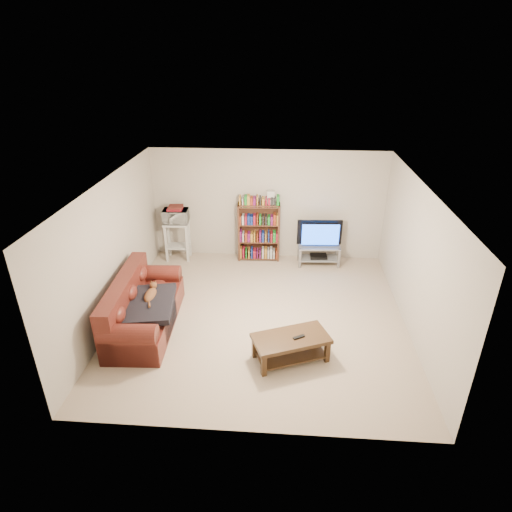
# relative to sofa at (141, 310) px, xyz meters

# --- Properties ---
(floor) EXTENTS (5.00, 5.00, 0.00)m
(floor) POSITION_rel_sofa_xyz_m (1.98, 0.41, -0.32)
(floor) COLOR #CAB296
(floor) RESTS_ON ground
(ceiling) EXTENTS (5.00, 5.00, 0.00)m
(ceiling) POSITION_rel_sofa_xyz_m (1.98, 0.41, 2.08)
(ceiling) COLOR white
(ceiling) RESTS_ON ground
(wall_back) EXTENTS (5.00, 0.00, 5.00)m
(wall_back) POSITION_rel_sofa_xyz_m (1.98, 2.91, 0.88)
(wall_back) COLOR beige
(wall_back) RESTS_ON ground
(wall_front) EXTENTS (5.00, 0.00, 5.00)m
(wall_front) POSITION_rel_sofa_xyz_m (1.98, -2.09, 0.88)
(wall_front) COLOR beige
(wall_front) RESTS_ON ground
(wall_left) EXTENTS (0.00, 5.00, 5.00)m
(wall_left) POSITION_rel_sofa_xyz_m (-0.52, 0.41, 0.88)
(wall_left) COLOR beige
(wall_left) RESTS_ON ground
(wall_right) EXTENTS (0.00, 5.00, 5.00)m
(wall_right) POSITION_rel_sofa_xyz_m (4.48, 0.41, 0.88)
(wall_right) COLOR beige
(wall_right) RESTS_ON ground
(sofa) EXTENTS (1.01, 2.14, 0.90)m
(sofa) POSITION_rel_sofa_xyz_m (0.00, 0.00, 0.00)
(sofa) COLOR #5A1E17
(sofa) RESTS_ON floor
(blanket) EXTENTS (0.94, 1.15, 0.18)m
(blanket) POSITION_rel_sofa_xyz_m (0.19, -0.13, 0.21)
(blanket) COLOR black
(blanket) RESTS_ON sofa
(cat) EXTENTS (0.26, 0.58, 0.17)m
(cat) POSITION_rel_sofa_xyz_m (0.18, 0.06, 0.27)
(cat) COLOR brown
(cat) RESTS_ON sofa
(coffee_table) EXTENTS (1.25, 0.94, 0.41)m
(coffee_table) POSITION_rel_sofa_xyz_m (2.51, -0.66, -0.03)
(coffee_table) COLOR #3C2715
(coffee_table) RESTS_ON floor
(remote) EXTENTS (0.18, 0.14, 0.02)m
(remote) POSITION_rel_sofa_xyz_m (2.62, -0.67, 0.10)
(remote) COLOR black
(remote) RESTS_ON coffee_table
(tv_stand) EXTENTS (0.91, 0.45, 0.44)m
(tv_stand) POSITION_rel_sofa_xyz_m (3.11, 2.54, -0.01)
(tv_stand) COLOR #999EA3
(tv_stand) RESTS_ON floor
(television) EXTENTS (0.96, 0.18, 0.55)m
(television) POSITION_rel_sofa_xyz_m (3.11, 2.54, 0.40)
(television) COLOR black
(television) RESTS_ON tv_stand
(dvd_player) EXTENTS (0.37, 0.27, 0.06)m
(dvd_player) POSITION_rel_sofa_xyz_m (3.11, 2.54, -0.13)
(dvd_player) COLOR black
(dvd_player) RESTS_ON tv_stand
(bookshelf) EXTENTS (0.91, 0.32, 1.30)m
(bookshelf) POSITION_rel_sofa_xyz_m (1.80, 2.71, 0.35)
(bookshelf) COLOR #4C2A1A
(bookshelf) RESTS_ON floor
(shelf_clutter) EXTENTS (0.66, 0.23, 0.28)m
(shelf_clutter) POSITION_rel_sofa_xyz_m (1.90, 2.73, 1.09)
(shelf_clutter) COLOR silver
(shelf_clutter) RESTS_ON bookshelf
(microwave_stand) EXTENTS (0.56, 0.42, 0.86)m
(microwave_stand) POSITION_rel_sofa_xyz_m (0.01, 2.61, 0.23)
(microwave_stand) COLOR silver
(microwave_stand) RESTS_ON floor
(microwave) EXTENTS (0.55, 0.39, 0.29)m
(microwave) POSITION_rel_sofa_xyz_m (0.01, 2.61, 0.69)
(microwave) COLOR silver
(microwave) RESTS_ON microwave_stand
(game_boxes) EXTENTS (0.33, 0.29, 0.05)m
(game_boxes) POSITION_rel_sofa_xyz_m (0.01, 2.61, 0.86)
(game_boxes) COLOR maroon
(game_boxes) RESTS_ON microwave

